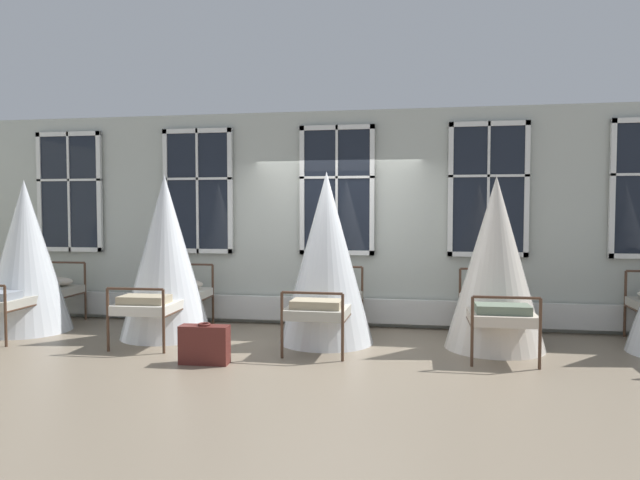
{
  "coord_description": "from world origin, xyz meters",
  "views": [
    {
      "loc": [
        1.19,
        -7.51,
        1.74
      ],
      "look_at": [
        -0.08,
        0.0,
        1.36
      ],
      "focal_mm": 32.41,
      "sensor_mm": 36.0,
      "label": 1
    }
  ],
  "objects": [
    {
      "name": "cot_first",
      "position": [
        -4.38,
        -0.04,
        1.06
      ],
      "size": [
        1.24,
        1.92,
        2.19
      ],
      "rotation": [
        0.0,
        0.0,
        1.59
      ],
      "color": "#4C3323",
      "rests_on": "ground"
    },
    {
      "name": "suitcase_dark",
      "position": [
        -1.18,
        -1.33,
        0.22
      ],
      "size": [
        0.57,
        0.23,
        0.47
      ],
      "rotation": [
        0.0,
        0.0,
        0.03
      ],
      "color": "#5B231E",
      "rests_on": "ground"
    },
    {
      "name": "window_bank",
      "position": [
        0.0,
        1.06,
        1.15
      ],
      "size": [
        9.89,
        0.1,
        2.95
      ],
      "color": "black",
      "rests_on": "ground"
    },
    {
      "name": "ground",
      "position": [
        0.0,
        0.0,
        0.0
      ],
      "size": [
        24.73,
        24.73,
        0.0
      ],
      "primitive_type": "plane",
      "color": "gray"
    },
    {
      "name": "cot_second",
      "position": [
        -2.24,
        -0.03,
        1.08
      ],
      "size": [
        1.24,
        1.92,
        2.24
      ],
      "rotation": [
        0.0,
        0.0,
        1.6
      ],
      "color": "#4C3323",
      "rests_on": "ground"
    },
    {
      "name": "cot_fourth",
      "position": [
        2.17,
        -0.0,
        1.05
      ],
      "size": [
        1.24,
        1.91,
        2.18
      ],
      "rotation": [
        0.0,
        0.0,
        1.57
      ],
      "color": "#4C3323",
      "rests_on": "ground"
    },
    {
      "name": "cot_third",
      "position": [
        0.01,
        -0.01,
        1.09
      ],
      "size": [
        1.24,
        1.92,
        2.26
      ],
      "rotation": [
        0.0,
        0.0,
        1.54
      ],
      "color": "#4C3323",
      "rests_on": "ground"
    },
    {
      "name": "back_wall_with_windows",
      "position": [
        0.0,
        1.18,
        1.62
      ],
      "size": [
        13.37,
        0.1,
        3.24
      ],
      "primitive_type": "cube",
      "color": "#B2B7AD",
      "rests_on": "ground"
    }
  ]
}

